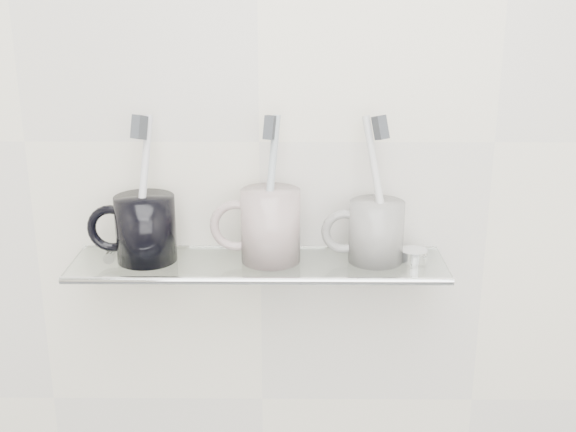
{
  "coord_description": "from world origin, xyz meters",
  "views": [
    {
      "loc": [
        0.05,
        0.14,
        1.46
      ],
      "look_at": [
        0.04,
        1.04,
        1.16
      ],
      "focal_mm": 45.0,
      "sensor_mm": 36.0,
      "label": 1
    }
  ],
  "objects_px": {
    "shelf_glass": "(258,264)",
    "mug_right": "(376,232)",
    "mug_left": "(146,229)",
    "mug_center": "(271,226)"
  },
  "relations": [
    {
      "from": "mug_left",
      "to": "mug_center",
      "type": "relative_size",
      "value": 0.91
    },
    {
      "from": "mug_left",
      "to": "mug_right",
      "type": "relative_size",
      "value": 1.08
    },
    {
      "from": "shelf_glass",
      "to": "mug_center",
      "type": "relative_size",
      "value": 5.11
    },
    {
      "from": "shelf_glass",
      "to": "mug_right",
      "type": "height_order",
      "value": "mug_right"
    },
    {
      "from": "mug_center",
      "to": "shelf_glass",
      "type": "bearing_deg",
      "value": -173.33
    },
    {
      "from": "mug_center",
      "to": "mug_right",
      "type": "xyz_separation_m",
      "value": [
        0.14,
        0.0,
        -0.01
      ]
    },
    {
      "from": "mug_left",
      "to": "mug_center",
      "type": "xyz_separation_m",
      "value": [
        0.17,
        0.0,
        0.0
      ]
    },
    {
      "from": "mug_center",
      "to": "mug_left",
      "type": "bearing_deg",
      "value": 170.01
    },
    {
      "from": "shelf_glass",
      "to": "mug_left",
      "type": "xyz_separation_m",
      "value": [
        -0.15,
        0.0,
        0.05
      ]
    },
    {
      "from": "mug_center",
      "to": "mug_right",
      "type": "distance_m",
      "value": 0.14
    }
  ]
}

